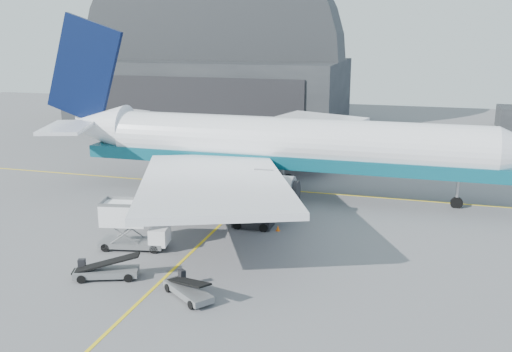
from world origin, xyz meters
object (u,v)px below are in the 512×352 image
(airliner, at_px, (275,145))
(pushback_tug, at_px, (254,221))
(belt_loader_b, at_px, (188,290))
(catering_truck, at_px, (131,226))
(belt_loader_a, at_px, (106,271))

(airliner, height_order, pushback_tug, airliner)
(pushback_tug, bearing_deg, belt_loader_b, -91.39)
(catering_truck, distance_m, pushback_tug, 11.43)
(airliner, distance_m, catering_truck, 20.79)
(catering_truck, bearing_deg, belt_loader_a, -91.26)
(belt_loader_b, bearing_deg, catering_truck, 175.51)
(pushback_tug, relative_size, belt_loader_b, 0.82)
(airliner, relative_size, belt_loader_a, 11.39)
(catering_truck, xyz_separation_m, belt_loader_a, (0.97, -5.84, -1.39))
(airliner, bearing_deg, catering_truck, -110.83)
(belt_loader_b, bearing_deg, airliner, 128.38)
(catering_truck, xyz_separation_m, belt_loader_b, (7.88, -6.98, -1.42))
(airliner, xyz_separation_m, pushback_tug, (0.97, -11.35, -4.88))
(airliner, distance_m, belt_loader_b, 26.60)
(belt_loader_b, bearing_deg, pushback_tug, 125.63)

